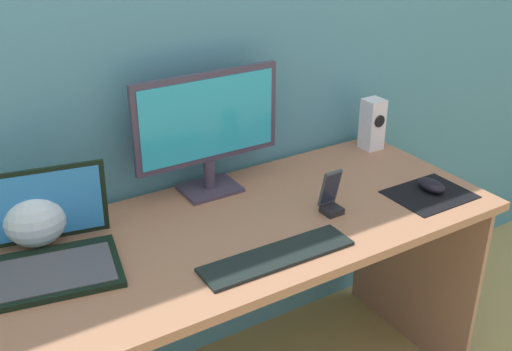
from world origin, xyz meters
The scene contains 10 objects.
wall_back centered at (0.00, 0.37, 1.25)m, with size 6.00×0.04×2.50m, color teal.
desk centered at (0.00, 0.00, 0.58)m, with size 1.57×0.64×0.72m.
monitor centered at (0.04, 0.24, 0.94)m, with size 0.48×0.14×0.39m.
speaker_right centered at (0.70, 0.23, 0.82)m, with size 0.07×0.07×0.19m.
laptop centered at (-0.51, 0.08, 0.77)m, with size 0.38×0.34×0.24m.
fishbowl centered at (-0.51, 0.21, 0.81)m, with size 0.18×0.18×0.18m, color silver.
keyboard_external centered at (0.01, -0.20, 0.73)m, with size 0.43×0.11×0.01m, color black.
mousepad centered at (0.61, -0.15, 0.72)m, with size 0.25×0.20×0.00m, color black.
mouse centered at (0.63, -0.14, 0.74)m, with size 0.06×0.10×0.04m, color black.
phone_in_dock centered at (0.28, -0.08, 0.77)m, with size 0.06×0.06×0.14m.
Camera 1 is at (-0.76, -1.32, 1.62)m, focal length 43.11 mm.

